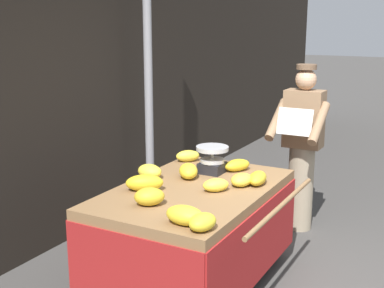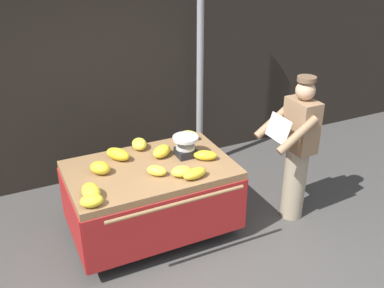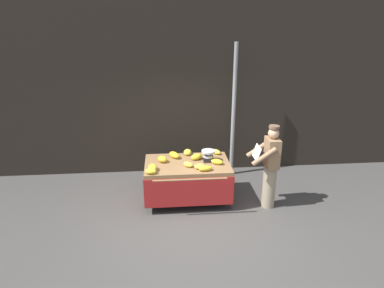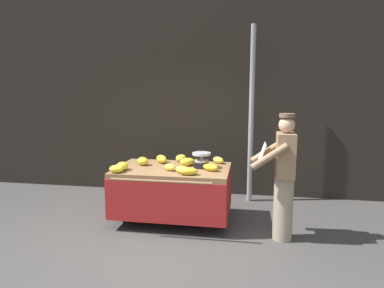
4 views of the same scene
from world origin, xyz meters
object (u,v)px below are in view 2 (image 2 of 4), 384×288
Objects in this scene: banana_cart at (151,185)px; banana_bunch_7 at (92,201)px; weighing_scale at (186,146)px; banana_bunch_6 at (118,154)px; banana_bunch_8 at (157,171)px; banana_bunch_0 at (91,191)px; banana_bunch_4 at (162,151)px; vendor_person at (297,150)px; banana_bunch_10 at (190,135)px; banana_bunch_3 at (181,171)px; banana_bunch_9 at (195,174)px; banana_bunch_5 at (100,168)px; street_pole at (200,59)px; banana_bunch_1 at (139,144)px; banana_bunch_2 at (205,155)px.

banana_bunch_7 is (-0.72, -0.45, 0.28)m from banana_cart.
banana_cart is 8.37× the size of banana_bunch_7.
weighing_scale is at bearing 7.44° from banana_cart.
banana_bunch_6 is 1.41× the size of banana_bunch_8.
banana_bunch_0 is at bearing 78.20° from banana_bunch_7.
banana_bunch_4 is 1.50m from vendor_person.
banana_bunch_4 is 0.53m from banana_bunch_10.
banana_bunch_3 and banana_bunch_9 have the same top height.
banana_bunch_3 is 0.25m from banana_bunch_8.
banana_bunch_3 is at bearing -52.32° from banana_bunch_6.
banana_cart is 8.42× the size of banana_bunch_8.
banana_bunch_6 reaches higher than banana_bunch_7.
banana_bunch_5 is at bearing -140.02° from banana_bunch_6.
weighing_scale is at bearing -24.04° from banana_bunch_4.
banana_bunch_9 is (0.10, -0.10, 0.00)m from banana_bunch_3.
banana_bunch_4 is 0.58m from banana_bunch_9.
weighing_scale is 0.48m from banana_bunch_9.
banana_bunch_0 reaches higher than banana_bunch_4.
banana_bunch_6 is at bearing -148.00° from street_pole.
banana_bunch_10 is at bearing 59.22° from banana_bunch_3.
banana_bunch_1 is 0.77× the size of banana_bunch_6.
banana_bunch_5 reaches higher than banana_bunch_3.
banana_bunch_5 is 0.98× the size of banana_bunch_10.
banana_bunch_1 is at bearing 33.14° from banana_bunch_5.
banana_cart is at bearing 128.11° from banana_bunch_9.
vendor_person is (2.29, -0.08, -0.04)m from banana_bunch_0.
banana_bunch_4 is 0.14× the size of vendor_person.
banana_bunch_7 is (-0.22, -0.54, -0.01)m from banana_bunch_5.
banana_bunch_9 is 1.19× the size of banana_bunch_10.
banana_bunch_5 is 0.13× the size of vendor_person.
banana_bunch_8 is (0.00, -0.19, 0.27)m from banana_cart.
banana_bunch_8 is 0.78× the size of banana_bunch_9.
banana_cart is at bearing -147.24° from banana_bunch_10.
banana_bunch_0 is 0.15m from banana_bunch_7.
banana_bunch_8 is at bearing 145.82° from banana_bunch_9.
vendor_person is (1.38, -0.07, -0.03)m from banana_bunch_3.
weighing_scale reaches higher than banana_bunch_6.
banana_cart is at bearing 90.12° from banana_bunch_8.
banana_bunch_6 reaches higher than banana_bunch_9.
vendor_person reaches higher than banana_bunch_4.
banana_cart is at bearing 166.41° from vendor_person.
banana_bunch_0 reaches higher than banana_bunch_2.
weighing_scale is at bearing -19.23° from banana_bunch_6.
street_pole is 11.81× the size of banana_bunch_9.
banana_bunch_5 is at bearing 150.86° from banana_bunch_3.
banana_bunch_4 reaches higher than banana_bunch_1.
banana_bunch_7 is at bearing -165.37° from banana_bunch_2.
banana_bunch_1 is 0.78m from banana_bunch_3.
vendor_person reaches higher than banana_bunch_10.
banana_bunch_10 is at bearing 29.74° from banana_bunch_4.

